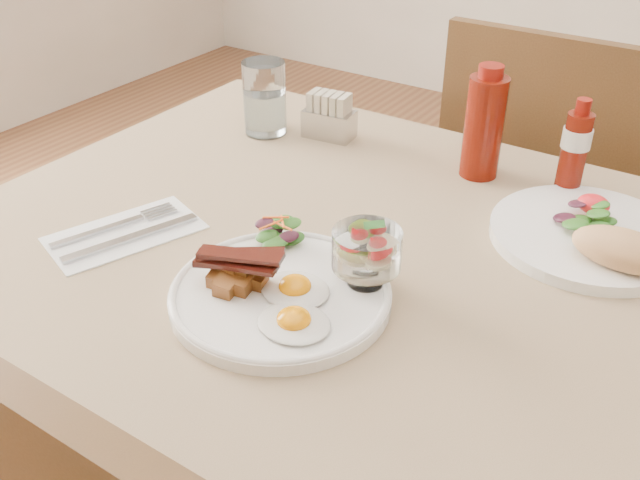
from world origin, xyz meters
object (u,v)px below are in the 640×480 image
Objects in this scene: table at (407,313)px; sugar_caddy at (329,118)px; chair_far at (544,207)px; hot_sauce_bottle at (575,149)px; fruit_cup at (367,250)px; ketchup_bottle at (484,125)px; second_plate at (597,237)px; water_glass at (265,102)px; main_plate at (280,295)px.

table is 0.45m from sugar_caddy.
table is at bearing -90.00° from chair_far.
table is 0.37m from hot_sauce_bottle.
ketchup_bottle is (-0.01, 0.39, 0.02)m from fruit_cup.
sugar_caddy is (-0.32, 0.29, 0.13)m from table.
sugar_caddy is (-0.44, -0.03, -0.04)m from hot_sauce_bottle.
ketchup_bottle reaches higher than second_plate.
sugar_caddy is 0.12m from water_glass.
fruit_cup is (-0.02, -0.76, 0.29)m from chair_far.
fruit_cup is (-0.02, -0.10, 0.15)m from table.
hot_sauce_bottle is at bearing 66.43° from main_plate.
sugar_caddy is (-0.22, 0.46, 0.03)m from main_plate.
chair_far is 0.48m from hot_sauce_bottle.
chair_far is 5.89× the size of hot_sauce_bottle.
main_plate is 2.07× the size of water_glass.
table is at bearing 80.12° from fruit_cup.
main_plate is at bearing -96.61° from chair_far.
main_plate is at bearing -50.75° from water_glass.
fruit_cup is 0.43m from hot_sauce_bottle.
main_plate is (-0.10, -0.17, 0.10)m from table.
main_plate is at bearing -113.57° from hot_sauce_bottle.
sugar_caddy is at bearing 167.53° from second_plate.
hot_sauce_bottle is at bearing -3.37° from sugar_caddy.
table is at bearing -48.69° from sugar_caddy.
second_plate is 2.06× the size of water_glass.
ketchup_bottle is (-0.03, 0.30, 0.18)m from table.
water_glass reaches higher than main_plate.
table is at bearing -84.45° from ketchup_bottle.
second_plate is at bearing -6.11° from water_glass.
second_plate is at bearing -19.27° from sugar_caddy.
chair_far reaches higher than second_plate.
water_glass is (-0.55, -0.07, -0.02)m from hot_sauce_bottle.
second_plate is (0.22, 0.27, -0.05)m from fruit_cup.
water_glass is (-0.63, 0.07, 0.04)m from second_plate.
water_glass is at bearing -171.96° from ketchup_bottle.
chair_far is at bearing 42.65° from sugar_caddy.
ketchup_bottle is at bearing 151.38° from second_plate.
chair_far is 0.48m from ketchup_bottle.
main_plate is 1.01× the size of second_plate.
ketchup_bottle is at bearing 91.78° from fruit_cup.
hot_sauce_bottle reaches higher than second_plate.
ketchup_bottle reaches higher than chair_far.
sugar_caddy is at bearing 128.39° from fruit_cup.
water_glass is at bearing 173.89° from second_plate.
fruit_cup reaches higher than sugar_caddy.
ketchup_bottle is at bearing -4.93° from sugar_caddy.
hot_sauce_bottle is (0.11, -0.35, 0.30)m from chair_far.
table is 0.29m from second_plate.
chair_far reaches higher than water_glass.
sugar_caddy is (-0.32, -0.38, 0.26)m from chair_far.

